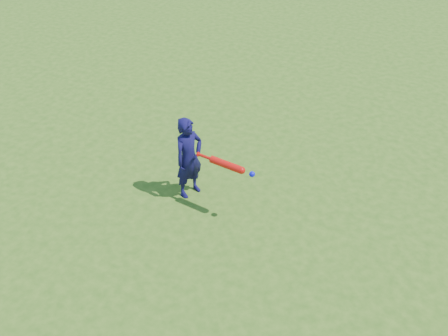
# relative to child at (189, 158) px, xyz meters

# --- Properties ---
(ground) EXTENTS (80.00, 80.00, 0.00)m
(ground) POSITION_rel_child_xyz_m (0.69, -0.14, -0.54)
(ground) COLOR #355F16
(ground) RESTS_ON ground
(child) EXTENTS (0.39, 0.47, 1.09)m
(child) POSITION_rel_child_xyz_m (0.00, 0.00, 0.00)
(child) COLOR #110D40
(child) RESTS_ON ground
(bat_swing) EXTENTS (0.76, 0.15, 0.09)m
(bat_swing) POSITION_rel_child_xyz_m (0.58, -0.12, 0.15)
(bat_swing) COLOR red
(bat_swing) RESTS_ON ground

